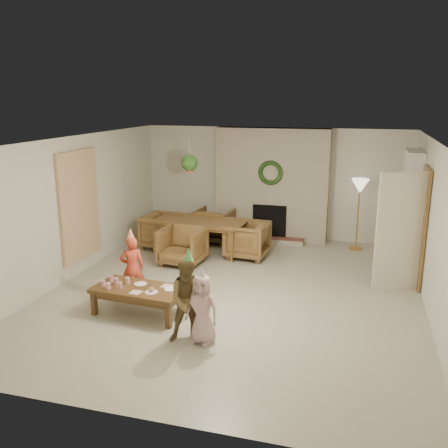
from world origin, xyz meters
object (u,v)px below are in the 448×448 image
(dining_chair_near, at_px, (182,246))
(coffee_table_top, at_px, (139,289))
(dining_chair_left, at_px, (164,231))
(child_pink, at_px, (202,309))
(dining_table, at_px, (199,236))
(dining_chair_right, at_px, (247,240))
(dining_chair_far, at_px, (214,225))
(child_red, at_px, (132,268))
(child_plaid, at_px, (189,300))

(dining_chair_near, height_order, coffee_table_top, dining_chair_near)
(dining_chair_left, height_order, child_pink, child_pink)
(dining_table, height_order, dining_chair_right, dining_chair_right)
(dining_chair_far, bearing_deg, dining_table, 90.00)
(dining_chair_right, distance_m, child_pink, 3.62)
(dining_chair_near, distance_m, dining_chair_right, 1.34)
(dining_chair_right, xyz_separation_m, child_pink, (0.23, -3.61, 0.10))
(dining_chair_right, xyz_separation_m, child_red, (-1.29, -2.54, 0.15))
(dining_chair_far, xyz_separation_m, dining_chair_left, (-0.90, -0.76, 0.00))
(coffee_table_top, bearing_deg, dining_chair_near, 99.42)
(child_red, height_order, child_pink, child_red)
(coffee_table_top, bearing_deg, child_red, 130.50)
(dining_chair_right, bearing_deg, dining_table, -90.00)
(child_plaid, bearing_deg, dining_chair_left, 94.24)
(dining_table, distance_m, coffee_table_top, 3.12)
(dining_chair_near, bearing_deg, child_pink, -59.99)
(dining_chair_right, relative_size, child_plaid, 0.70)
(dining_chair_near, relative_size, child_red, 0.78)
(coffee_table_top, height_order, child_plaid, child_plaid)
(dining_table, xyz_separation_m, dining_chair_left, (-0.83, 0.07, 0.03))
(child_red, bearing_deg, dining_table, -125.96)
(child_red, bearing_deg, dining_chair_left, -108.38)
(child_pink, bearing_deg, child_red, 155.49)
(child_red, bearing_deg, coffee_table_top, 94.80)
(dining_chair_right, bearing_deg, child_red, -21.99)
(dining_table, height_order, dining_chair_near, dining_chair_near)
(dining_chair_right, height_order, child_red, child_red)
(child_plaid, distance_m, child_pink, 0.21)
(dining_table, distance_m, dining_chair_far, 0.84)
(dining_chair_right, bearing_deg, coffee_table_top, -12.33)
(dining_table, xyz_separation_m, dining_chair_near, (-0.07, -0.83, 0.03))
(dining_chair_right, height_order, child_pink, child_pink)
(child_plaid, bearing_deg, child_pink, -24.29)
(dining_table, bearing_deg, dining_chair_left, -180.00)
(dining_chair_near, relative_size, dining_chair_far, 1.00)
(child_red, bearing_deg, dining_chair_far, -125.84)
(child_pink, bearing_deg, dining_chair_far, 115.46)
(dining_table, distance_m, child_pink, 3.92)
(dining_chair_near, height_order, dining_chair_far, same)
(dining_table, height_order, dining_chair_left, dining_chair_left)
(dining_table, relative_size, dining_chair_far, 2.34)
(coffee_table_top, xyz_separation_m, child_red, (-0.35, 0.49, 0.13))
(child_red, distance_m, child_pink, 1.86)
(dining_table, distance_m, child_plaid, 3.86)
(dining_chair_left, bearing_deg, child_red, -162.93)
(dining_chair_far, distance_m, dining_chair_left, 1.18)
(dining_chair_far, relative_size, child_red, 0.78)
(dining_chair_left, relative_size, dining_chair_right, 1.00)
(dining_chair_left, bearing_deg, dining_chair_far, -45.00)
(dining_chair_left, height_order, child_red, child_red)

